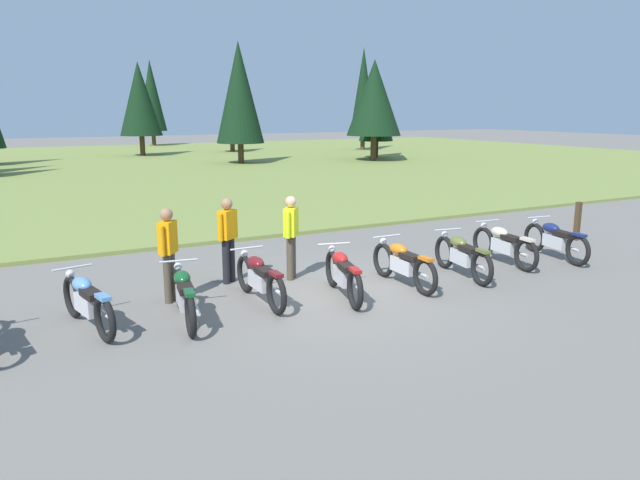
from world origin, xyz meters
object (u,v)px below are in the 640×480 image
motorcycle_cream (504,244)px  motorcycle_sky_blue (87,302)px  motorcycle_navy (555,240)px  motorcycle_red (343,274)px  motorcycle_olive (462,255)px  rider_checking_bike (291,232)px  rider_with_back_turned (168,249)px  motorcycle_orange (403,263)px  motorcycle_maroon (260,278)px  rider_in_hivis_vest (228,235)px  trail_marker_post (577,221)px  motorcycle_british_green (184,295)px

motorcycle_cream → motorcycle_sky_blue: bearing=179.5°
motorcycle_navy → motorcycle_red: bearing=-178.0°
motorcycle_olive → rider_checking_bike: size_ratio=1.25×
rider_with_back_turned → motorcycle_orange: bearing=-15.1°
motorcycle_olive → motorcycle_red: bearing=-179.0°
motorcycle_red → rider_checking_bike: bearing=101.5°
motorcycle_maroon → motorcycle_olive: (4.25, -0.38, 0.00)m
motorcycle_orange → rider_in_hivis_vest: size_ratio=1.26×
motorcycle_red → motorcycle_navy: same height
motorcycle_cream → rider_in_hivis_vest: 6.00m
motorcycle_maroon → trail_marker_post: size_ratio=2.10×
trail_marker_post → motorcycle_red: bearing=-170.6°
motorcycle_cream → rider_with_back_turned: (-7.11, 0.82, 0.51)m
rider_checking_bike → rider_in_hivis_vest: same height
trail_marker_post → motorcycle_british_green: bearing=-173.6°
motorcycle_red → trail_marker_post: (7.76, 1.28, 0.06)m
rider_checking_bike → trail_marker_post: rider_checking_bike is taller
motorcycle_navy → rider_in_hivis_vest: rider_in_hivis_vest is taller
trail_marker_post → rider_with_back_turned: bearing=-179.6°
rider_in_hivis_vest → rider_with_back_turned: 1.45m
trail_marker_post → motorcycle_navy: bearing=-152.4°
motorcycle_sky_blue → rider_with_back_turned: size_ratio=1.24×
rider_with_back_turned → trail_marker_post: rider_with_back_turned is taller
motorcycle_cream → motorcycle_british_green: bearing=-177.6°
motorcycle_red → motorcycle_orange: 1.39m
motorcycle_olive → rider_with_back_turned: bearing=168.3°
motorcycle_olive → motorcycle_cream: 1.53m
motorcycle_olive → motorcycle_navy: same height
motorcycle_maroon → motorcycle_cream: bearing=-0.3°
rider_checking_bike → trail_marker_post: (8.07, -0.23, -0.45)m
motorcycle_cream → trail_marker_post: trail_marker_post is taller
motorcycle_british_green → rider_with_back_turned: 1.24m
motorcycle_olive → trail_marker_post: (4.94, 1.24, 0.06)m
motorcycle_maroon → motorcycle_cream: (5.74, -0.03, 0.00)m
motorcycle_red → motorcycle_cream: same height
motorcycle_maroon → trail_marker_post: (9.19, 0.86, 0.06)m
motorcycle_olive → motorcycle_cream: (1.49, 0.35, 0.00)m
motorcycle_orange → motorcycle_navy: (4.29, 0.11, 0.00)m
motorcycle_red → motorcycle_olive: 2.82m
motorcycle_orange → rider_in_hivis_vest: (-2.88, 1.76, 0.51)m
rider_in_hivis_vest → trail_marker_post: (9.26, -0.56, -0.45)m
motorcycle_maroon → motorcycle_orange: bearing=-6.8°
motorcycle_olive → trail_marker_post: bearing=14.1°
motorcycle_cream → rider_in_hivis_vest: bearing=166.0°
motorcycle_navy → rider_checking_bike: size_ratio=1.25×
motorcycle_sky_blue → motorcycle_maroon: 2.83m
motorcycle_maroon → motorcycle_cream: size_ratio=1.00×
rider_in_hivis_vest → motorcycle_navy: bearing=-13.0°
motorcycle_red → rider_checking_bike: 1.63m
motorcycle_sky_blue → motorcycle_olive: 7.09m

